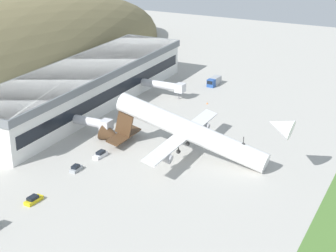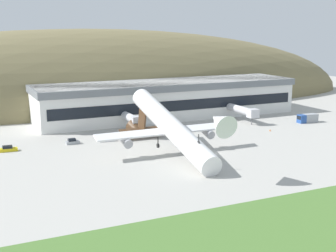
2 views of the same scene
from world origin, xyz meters
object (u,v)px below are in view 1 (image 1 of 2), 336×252
Objects in this scene: terminal_building at (84,84)px; fuel_truck at (214,81)px; traffic_cone_0 at (207,103)px; cargo_airplane at (187,132)px; service_car_2 at (76,168)px; jetway_0 at (95,123)px; jetway_1 at (165,86)px; service_car_0 at (100,154)px; service_car_1 at (33,200)px.

fuel_truck is at bearing -37.32° from terminal_building.
traffic_cone_0 is (18.90, -35.50, -7.05)m from terminal_building.
cargo_airplane reaches higher than service_car_2.
jetway_0 reaches higher than fuel_truck.
jetway_0 is (-20.65, -17.54, -3.34)m from terminal_building.
terminal_building is 27.79m from jetway_1.
jetway_0 is 60.92m from fuel_truck.
cargo_airplane is 7.39× the size of fuel_truck.
service_car_2 is 0.52× the size of fuel_truck.
jetway_1 is at bearing -3.07° from jetway_0.
service_car_0 reaches higher than traffic_cone_0.
fuel_truck is 12.67× the size of traffic_cone_0.
fuel_truck is (71.04, -3.05, 0.78)m from service_car_0.
cargo_airplane is at bearing -61.96° from service_car_0.
service_car_2 is at bearing 170.86° from traffic_cone_0.
cargo_airplane reaches higher than service_car_0.
service_car_2 is at bearing 177.18° from fuel_truck.
cargo_airplane reaches higher than jetway_0.
cargo_airplane is 43.08m from service_car_1.
jetway_1 is 78.66m from service_car_1.
service_car_1 is (-37.56, 20.14, -6.25)m from cargo_airplane.
service_car_1 is (-26.92, 0.15, -0.02)m from service_car_0.
terminal_building reaches higher than service_car_2.
traffic_cone_0 is (-20.09, -5.77, -1.16)m from fuel_truck.
jetway_0 is 22.83m from service_car_2.
jetway_0 reaches higher than service_car_1.
service_car_0 is (-51.37, -7.00, -3.34)m from jetway_1.
jetway_1 is 48.94m from cargo_airplane.
fuel_truck is at bearing -11.55° from jetway_0.
jetway_1 reaches higher than service_car_0.
terminal_building reaches higher than service_car_1.
traffic_cone_0 is at bearing -6.57° from service_car_1.
cargo_airplane is at bearing -91.48° from jetway_0.
terminal_building is at bearing 39.78° from service_car_0.
terminal_building is 42.23m from service_car_0.
service_car_0 is at bearing 170.18° from traffic_cone_0.
jetway_0 is 39.50m from service_car_1.
service_car_0 is 1.19× the size of service_car_2.
jetway_0 is 2.58× the size of service_car_1.
service_car_2 is (-9.64, 0.93, -0.02)m from service_car_0.
cargo_airplane is 93.58× the size of traffic_cone_0.
terminal_building is 13.11× the size of fuel_truck.
fuel_truck is at bearing -2.45° from service_car_0.
fuel_truck is at bearing 15.67° from cargo_airplane.
service_car_2 is at bearing 2.58° from service_car_1.
jetway_0 reaches higher than service_car_0.
terminal_building is 40.83m from traffic_cone_0.
terminal_building is 27.30m from jetway_0.
service_car_2 is 61.36m from traffic_cone_0.
traffic_cone_0 is (-0.43, -15.81, -3.71)m from jetway_1.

